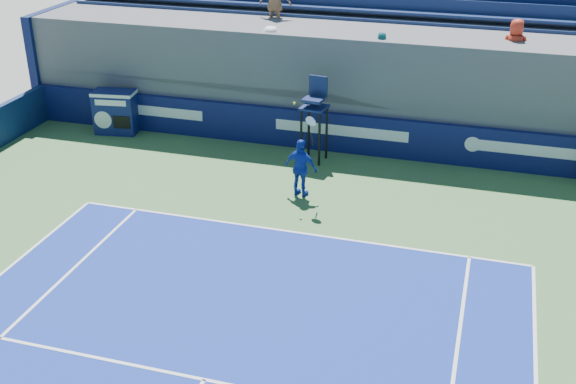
% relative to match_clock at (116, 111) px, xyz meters
% --- Properties ---
extents(back_hoarding, '(20.40, 0.21, 1.20)m').
position_rel_match_clock_xyz_m(back_hoarding, '(7.21, 0.46, -0.14)').
color(back_hoarding, '#0C1248').
rests_on(back_hoarding, ground).
extents(match_clock, '(1.41, 0.90, 1.40)m').
position_rel_match_clock_xyz_m(match_clock, '(0.00, 0.00, 0.00)').
color(match_clock, '#101954').
rests_on(match_clock, ground).
extents(umpire_chair, '(0.79, 0.79, 2.48)m').
position_rel_match_clock_xyz_m(umpire_chair, '(6.59, -0.36, 0.79)').
color(umpire_chair, black).
rests_on(umpire_chair, ground).
extents(tennis_player, '(0.98, 0.60, 2.57)m').
position_rel_match_clock_xyz_m(tennis_player, '(6.86, -2.77, 0.06)').
color(tennis_player, '#1430AA').
rests_on(tennis_player, apron).
extents(stadium_seating, '(21.00, 4.05, 4.71)m').
position_rel_match_clock_xyz_m(stadium_seating, '(7.19, 2.51, 1.10)').
color(stadium_seating, '#58585D').
rests_on(stadium_seating, ground).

